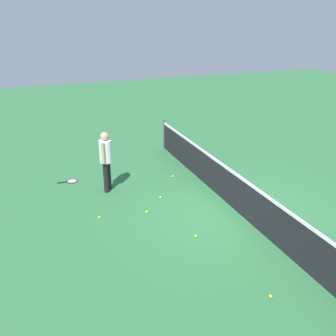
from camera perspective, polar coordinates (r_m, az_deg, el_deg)
ground_plane at (r=9.68m, az=10.07°, el=-6.17°), size 40.00×40.00×0.00m
court_net at (r=9.45m, az=10.28°, el=-3.50°), size 10.09×0.09×1.07m
player_near_side at (r=10.23m, az=-9.47°, el=1.73°), size 0.49×0.46×1.70m
tennis_racket_near_player at (r=11.37m, az=-14.57°, el=-1.97°), size 0.32×0.59×0.03m
tennis_ball_near_player at (r=8.42m, az=4.24°, el=-10.32°), size 0.07×0.07×0.07m
tennis_ball_by_net at (r=11.29m, az=0.74°, el=-1.28°), size 0.07×0.07×0.07m
tennis_ball_midcourt at (r=7.11m, az=15.40°, el=-18.38°), size 0.07×0.07×0.07m
tennis_ball_baseline at (r=10.03m, az=-1.16°, el=-4.50°), size 0.07×0.07×0.07m
tennis_ball_stray_left at (r=9.24m, az=-10.44°, el=-7.44°), size 0.07×0.07×0.07m
tennis_ball_stray_right at (r=9.34m, az=-3.28°, el=-6.72°), size 0.07×0.07×0.07m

